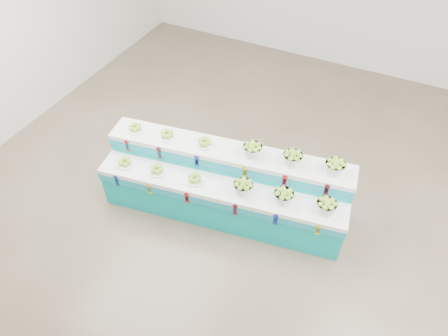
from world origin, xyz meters
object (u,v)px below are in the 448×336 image
Objects in this scene: display_stand at (224,186)px; basket_lower_left at (243,187)px; basket_upper_right at (335,167)px; plate_upper_mid at (167,134)px.

display_stand reaches higher than basket_lower_left.
basket_upper_right is (1.40, 0.44, 0.61)m from display_stand.
basket_lower_left is 1.37m from plate_upper_mid.
plate_upper_mid reaches higher than basket_lower_left.
plate_upper_mid is at bearing 169.59° from basket_lower_left.
basket_upper_right is (1.03, 0.60, 0.30)m from basket_lower_left.
display_stand is at bearing -4.62° from plate_upper_mid.
basket_upper_right is at bearing 8.61° from display_stand.
basket_lower_left is 1.06× the size of plate_upper_mid.
display_stand is at bearing -162.70° from basket_upper_right.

